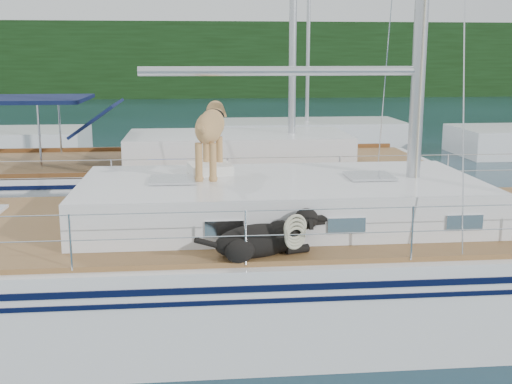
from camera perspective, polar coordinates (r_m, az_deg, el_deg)
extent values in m
plane|color=black|center=(8.89, -3.13, -10.47)|extent=(120.00, 120.00, 0.00)
cube|color=black|center=(53.21, -5.35, 11.60)|extent=(90.00, 3.00, 6.00)
cube|color=#595147|center=(54.48, -5.31, 9.08)|extent=(92.00, 1.00, 1.20)
cube|color=silver|center=(8.71, -3.17, -7.43)|extent=(12.00, 3.80, 1.40)
cube|color=olive|center=(8.50, -3.23, -2.79)|extent=(11.52, 3.50, 0.06)
cube|color=silver|center=(8.49, 2.15, -0.67)|extent=(5.20, 2.50, 0.55)
cylinder|color=silver|center=(8.29, 2.24, 10.70)|extent=(3.60, 0.12, 0.12)
cylinder|color=silver|center=(6.66, -2.65, -1.73)|extent=(10.56, 0.01, 0.01)
cylinder|color=silver|center=(10.09, -3.69, 3.00)|extent=(10.56, 0.01, 0.01)
cube|color=blue|center=(9.87, -8.18, -0.47)|extent=(0.71, 0.59, 0.05)
cube|color=white|center=(8.80, -4.10, 2.06)|extent=(0.64, 0.56, 0.14)
torus|color=beige|center=(6.82, 3.51, -3.14)|extent=(0.37, 0.24, 0.35)
cube|color=silver|center=(14.29, -6.43, 0.06)|extent=(11.00, 3.50, 1.30)
cube|color=olive|center=(14.17, -6.49, 2.63)|extent=(10.56, 3.29, 0.06)
cube|color=silver|center=(14.15, -1.65, 4.12)|extent=(4.80, 2.30, 0.55)
cube|color=#0D1839|center=(14.43, -19.56, 7.79)|extent=(2.40, 2.30, 0.08)
cube|color=silver|center=(24.77, 4.52, 5.08)|extent=(7.20, 3.00, 1.10)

